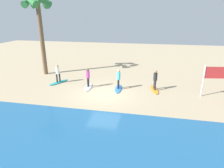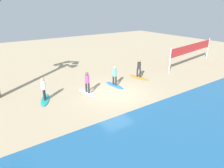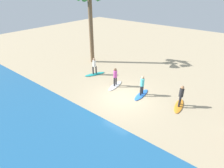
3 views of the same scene
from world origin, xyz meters
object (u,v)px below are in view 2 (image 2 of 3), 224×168
at_px(surfer_blue, 115,74).
at_px(surfboard_white, 88,93).
at_px(volleyball_net, 192,49).
at_px(surfer_orange, 139,67).
at_px(surfboard_teal, 45,100).
at_px(surfboard_orange, 138,77).
at_px(surfer_white, 87,81).
at_px(surfboard_blue, 115,85).
at_px(surfer_teal, 43,87).

relative_size(surfer_blue, surfboard_white, 0.78).
bearing_deg(volleyball_net, surfer_orange, 0.95).
bearing_deg(surfer_blue, surfboard_teal, -5.14).
distance_m(surfboard_orange, surfboard_teal, 8.74).
relative_size(surfboard_orange, surfer_white, 1.28).
height_order(surfboard_orange, surfboard_blue, same).
height_order(surfer_orange, surfboard_teal, surfer_orange).
bearing_deg(surfer_orange, surfboard_orange, -90.00).
relative_size(surfboard_teal, surfer_teal, 1.28).
bearing_deg(surfboard_white, surfer_blue, 83.85).
distance_m(surfer_orange, surfer_blue, 3.04).
bearing_deg(surfer_blue, surfer_teal, -5.14).
relative_size(surfboard_blue, surfer_teal, 1.28).
xyz_separation_m(surfer_blue, volleyball_net, (-10.99, -0.50, 0.75)).
height_order(surfer_blue, surfboard_white, surfer_blue).
relative_size(surfer_blue, surfer_teal, 1.00).
relative_size(surfboard_orange, surfer_teal, 1.28).
bearing_deg(surfboard_blue, volleyball_net, 88.05).
distance_m(surfboard_blue, surfboard_teal, 5.75).
bearing_deg(surfer_teal, surfer_blue, 174.86).
distance_m(surfboard_blue, surfer_teal, 5.84).
distance_m(surfboard_orange, surfer_white, 5.75).
xyz_separation_m(surfboard_blue, surfer_white, (2.63, 0.12, 0.99)).
bearing_deg(surfer_orange, surfer_white, 4.93).
bearing_deg(surfboard_orange, surfboard_teal, -102.06).
xyz_separation_m(surfboard_white, surfer_teal, (3.10, -0.63, 0.99)).
relative_size(surfer_orange, surfer_teal, 1.00).
xyz_separation_m(surfboard_orange, surfer_white, (5.64, 0.49, 0.99)).
height_order(surfboard_orange, surfboard_white, same).
distance_m(surfer_teal, volleyball_net, 16.74).
height_order(surfer_teal, volleyball_net, volleyball_net).
xyz_separation_m(surfer_orange, surfer_teal, (8.74, -0.15, 0.00)).
bearing_deg(surfer_white, surfer_orange, -175.07).
relative_size(surfer_white, surfboard_teal, 0.78).
bearing_deg(surfer_orange, surfboard_white, 4.93).
relative_size(surfer_orange, surfboard_white, 0.78).
relative_size(surfboard_orange, surfboard_white, 1.00).
relative_size(surfboard_orange, surfboard_blue, 1.00).
distance_m(surfer_orange, surfboard_white, 5.75).
relative_size(surfboard_white, surfer_white, 1.28).
distance_m(surfboard_orange, surfboard_blue, 3.04).
bearing_deg(surfer_orange, surfer_blue, 6.97).
bearing_deg(volleyball_net, surfboard_white, 2.60).
xyz_separation_m(surfer_blue, surfer_teal, (5.73, -0.52, 0.00)).
bearing_deg(surfer_blue, surfer_white, 2.58).
bearing_deg(surfer_teal, surfboard_blue, 174.86).
height_order(surfer_orange, surfer_teal, same).
height_order(surfboard_blue, surfer_white, surfer_white).
bearing_deg(surfer_blue, surfboard_orange, -173.03).
bearing_deg(surfboard_blue, surfboard_orange, 92.41).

